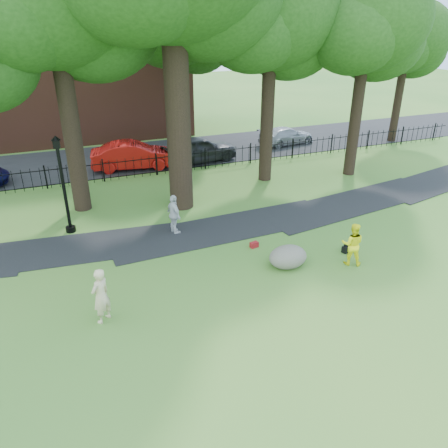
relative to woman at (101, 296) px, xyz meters
name	(u,v)px	position (x,y,z in m)	size (l,w,h in m)	color
ground	(240,278)	(4.79, 0.61, -0.90)	(120.00, 120.00, 0.00)	#336D26
footpath	(225,229)	(5.79, 4.51, -0.90)	(36.00, 2.60, 0.03)	black
street	(142,156)	(4.79, 16.61, -0.90)	(80.00, 7.00, 0.02)	black
iron_fence	(156,165)	(4.79, 12.61, -0.30)	(44.00, 0.04, 1.20)	black
brick_building	(57,52)	(0.79, 24.61, 5.10)	(18.00, 8.00, 12.00)	brown
tree_row	(176,22)	(5.31, 9.01, 7.26)	(26.82, 7.96, 12.42)	black
woman	(101,296)	(0.00, 0.00, 0.00)	(0.65, 0.43, 1.79)	beige
man	(352,244)	(9.01, 0.01, -0.07)	(0.80, 0.62, 1.65)	#FFF815
pedestrian	(174,215)	(3.65, 4.90, -0.03)	(1.01, 0.42, 1.73)	silver
boulder	(288,255)	(6.77, 0.75, -0.47)	(1.45, 1.10, 0.85)	slate
lamppost	(64,187)	(-0.45, 6.72, 1.15)	(0.41, 0.41, 4.17)	black
backpack	(346,249)	(9.42, 0.79, -0.76)	(0.35, 0.22, 0.27)	black
red_bag	(254,245)	(6.24, 2.50, -0.79)	(0.32, 0.20, 0.22)	maroon
red_sedan	(133,155)	(3.82, 14.28, -0.08)	(1.73, 4.95, 1.63)	#B8120E
grey_car	(199,149)	(7.91, 14.11, -0.08)	(1.94, 4.82, 1.64)	black
silver_car	(286,136)	(15.10, 15.74, -0.28)	(1.72, 4.23, 1.23)	#999BA1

